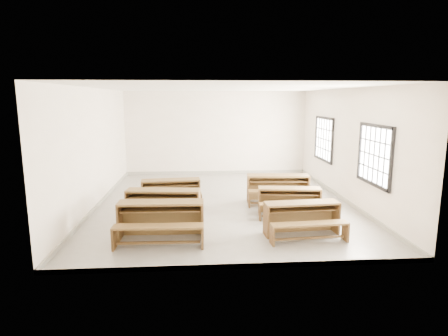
{
  "coord_description": "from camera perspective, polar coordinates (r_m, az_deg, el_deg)",
  "views": [
    {
      "loc": [
        -0.74,
        -10.29,
        2.92
      ],
      "look_at": [
        0.0,
        0.0,
        1.0
      ],
      "focal_mm": 30.0,
      "sensor_mm": 36.0,
      "label": 1
    }
  ],
  "objects": [
    {
      "name": "desk_set_5",
      "position": [
        10.76,
        8.25,
        -2.8
      ],
      "size": [
        1.81,
        1.03,
        0.79
      ],
      "rotation": [
        0.0,
        0.0,
        -0.07
      ],
      "color": "brown",
      "rests_on": "ground"
    },
    {
      "name": "desk_set_2",
      "position": [
        10.46,
        -8.07,
        -3.4
      ],
      "size": [
        1.67,
        0.97,
        0.72
      ],
      "rotation": [
        0.0,
        0.0,
        0.09
      ],
      "color": "brown",
      "rests_on": "ground"
    },
    {
      "name": "room",
      "position": [
        10.36,
        0.5,
        6.24
      ],
      "size": [
        8.5,
        8.5,
        3.2
      ],
      "color": "gray",
      "rests_on": "ground"
    },
    {
      "name": "desk_set_3",
      "position": [
        8.29,
        11.85,
        -7.22
      ],
      "size": [
        1.67,
        0.95,
        0.73
      ],
      "rotation": [
        0.0,
        0.0,
        0.07
      ],
      "color": "brown",
      "rests_on": "ground"
    },
    {
      "name": "desk_set_4",
      "position": [
        9.63,
        9.95,
        -4.73
      ],
      "size": [
        1.65,
        0.99,
        0.7
      ],
      "rotation": [
        0.0,
        0.0,
        -0.12
      ],
      "color": "brown",
      "rests_on": "ground"
    },
    {
      "name": "desk_set_0",
      "position": [
        8.0,
        -9.58,
        -7.47
      ],
      "size": [
        1.81,
        0.97,
        0.8
      ],
      "rotation": [
        0.0,
        0.0,
        -0.02
      ],
      "color": "brown",
      "rests_on": "ground"
    },
    {
      "name": "desk_set_1",
      "position": [
        9.06,
        -9.28,
        -5.36
      ],
      "size": [
        1.84,
        1.09,
        0.79
      ],
      "rotation": [
        0.0,
        0.0,
        -0.11
      ],
      "color": "brown",
      "rests_on": "ground"
    }
  ]
}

